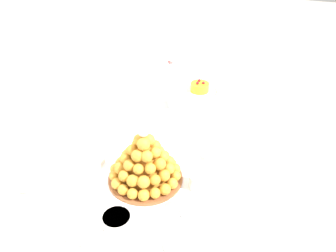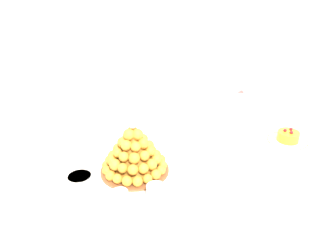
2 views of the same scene
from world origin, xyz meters
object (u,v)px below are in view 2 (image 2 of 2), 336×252
at_px(dessert_cup_right, 219,178).
at_px(fruit_tart_plate, 288,138).
at_px(creme_brulee_ramekin, 80,179).
at_px(dessert_cup_mid_left, 120,200).
at_px(dessert_cup_mid_right, 188,184).
at_px(dessert_cup_left, 79,209).
at_px(macaron_goblet, 242,109).
at_px(wine_glass, 59,124).
at_px(serving_tray, 142,175).
at_px(croquembouche, 134,153).
at_px(dessert_cup_centre, 156,193).

distance_m(dessert_cup_right, fruit_tart_plate, 0.45).
relative_size(dessert_cup_right, creme_brulee_ramekin, 0.63).
relative_size(dessert_cup_mid_left, dessert_cup_mid_right, 1.06).
xyz_separation_m(dessert_cup_mid_right, creme_brulee_ramekin, (-0.32, 0.17, -0.01)).
relative_size(dessert_cup_left, dessert_cup_mid_left, 0.93).
bearing_deg(dessert_cup_left, macaron_goblet, 19.98).
bearing_deg(dessert_cup_mid_right, dessert_cup_left, 179.75).
xyz_separation_m(dessert_cup_mid_left, dessert_cup_mid_right, (0.22, 0.00, -0.00)).
relative_size(dessert_cup_right, wine_glass, 0.35).
bearing_deg(dessert_cup_left, dessert_cup_mid_right, -0.25).
bearing_deg(serving_tray, croquembouche, 123.60).
relative_size(serving_tray, croquembouche, 2.59).
bearing_deg(creme_brulee_ramekin, macaron_goblet, 6.82).
distance_m(dessert_cup_left, dessert_cup_centre, 0.23).
distance_m(croquembouche, macaron_goblet, 0.49).
relative_size(dessert_cup_mid_left, macaron_goblet, 0.25).
height_order(serving_tray, croquembouche, croquembouche).
bearing_deg(dessert_cup_centre, dessert_cup_mid_right, 1.51).
bearing_deg(dessert_cup_centre, dessert_cup_mid_left, -179.95).
bearing_deg(fruit_tart_plate, creme_brulee_ramekin, 179.71).
xyz_separation_m(dessert_cup_left, macaron_goblet, (0.69, 0.25, 0.11)).
bearing_deg(croquembouche, dessert_cup_left, -141.68).
height_order(creme_brulee_ramekin, fruit_tart_plate, fruit_tart_plate).
relative_size(croquembouche, creme_brulee_ramekin, 2.77).
relative_size(croquembouche, dessert_cup_centre, 4.03).
bearing_deg(wine_glass, creme_brulee_ramekin, -82.48).
height_order(dessert_cup_left, dessert_cup_right, dessert_cup_left).
bearing_deg(dessert_cup_left, serving_tray, 31.24).
height_order(dessert_cup_left, fruit_tart_plate, dessert_cup_left).
distance_m(serving_tray, dessert_cup_centre, 0.15).
height_order(dessert_cup_mid_right, fruit_tart_plate, dessert_cup_mid_right).
relative_size(dessert_cup_mid_left, dessert_cup_centre, 0.96).
distance_m(serving_tray, macaron_goblet, 0.49).
bearing_deg(dessert_cup_mid_left, dessert_cup_centre, 0.05).
bearing_deg(wine_glass, fruit_tart_plate, -16.65).
relative_size(dessert_cup_mid_left, wine_glass, 0.37).
distance_m(fruit_tart_plate, wine_glass, 0.93).
distance_m(croquembouche, dessert_cup_centre, 0.18).
xyz_separation_m(dessert_cup_mid_left, creme_brulee_ramekin, (-0.10, 0.17, -0.01)).
height_order(dessert_cup_mid_right, dessert_cup_right, dessert_cup_mid_right).
bearing_deg(macaron_goblet, dessert_cup_centre, -150.74).
xyz_separation_m(dessert_cup_mid_left, wine_glass, (-0.13, 0.43, 0.08)).
bearing_deg(serving_tray, dessert_cup_mid_left, -127.29).
bearing_deg(dessert_cup_right, fruit_tart_plate, 22.21).
xyz_separation_m(dessert_cup_mid_right, dessert_cup_right, (0.11, -0.00, -0.00)).
height_order(dessert_cup_right, wine_glass, wine_glass).
bearing_deg(wine_glass, dessert_cup_mid_left, -72.99).
xyz_separation_m(serving_tray, dessert_cup_mid_right, (0.11, -0.14, 0.03)).
distance_m(croquembouche, wine_glass, 0.35).
relative_size(dessert_cup_mid_right, wine_glass, 0.35).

